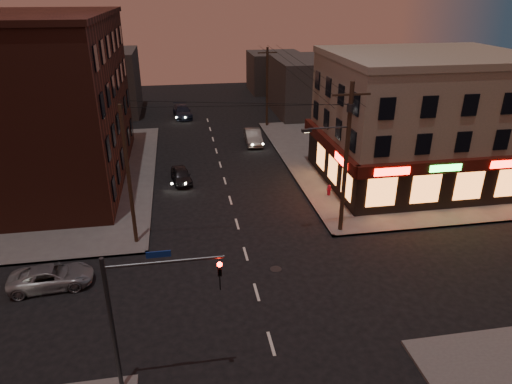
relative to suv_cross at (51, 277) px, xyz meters
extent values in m
plane|color=black|center=(11.08, -2.48, -0.62)|extent=(120.00, 120.00, 0.00)
cube|color=#514F4C|center=(29.08, 16.52, -0.54)|extent=(24.00, 28.00, 0.15)
cube|color=#514F4C|center=(-6.92, 16.52, -0.54)|extent=(24.00, 28.00, 0.15)
cube|color=tan|center=(27.08, 11.02, 4.53)|extent=(15.00, 12.00, 10.00)
cube|color=tan|center=(27.08, 11.02, 9.78)|extent=(15.20, 12.20, 0.50)
cube|color=black|center=(27.08, 5.07, 1.23)|extent=(15.12, 0.25, 3.40)
cube|color=black|center=(19.63, 11.02, 1.23)|extent=(0.25, 12.12, 3.40)
cube|color=#3F100A|center=(27.08, 4.77, 3.03)|extent=(15.60, 0.50, 0.90)
cube|color=#3F100A|center=(19.33, 11.02, 3.03)|extent=(0.50, 12.60, 0.90)
cube|color=#FF140C|center=(21.78, 4.50, 3.03)|extent=(2.60, 0.06, 0.55)
cube|color=#FF140C|center=(30.58, 4.50, 3.03)|extent=(2.60, 0.06, 0.55)
cube|color=#26FF3F|center=(25.78, 4.50, 3.03)|extent=(2.40, 0.06, 0.50)
cube|color=#FF140C|center=(19.06, 7.22, 3.03)|extent=(0.06, 2.60, 0.55)
cube|color=orange|center=(26.48, 4.92, 1.33)|extent=(12.40, 0.08, 2.20)
cube|color=orange|center=(19.48, 10.02, 1.33)|extent=(0.08, 8.40, 2.20)
cube|color=#4A2117|center=(-3.42, 16.52, 6.03)|extent=(12.00, 20.00, 13.00)
cube|color=#3F3D3A|center=(25.08, 35.52, 2.88)|extent=(10.00, 12.00, 7.00)
cube|color=#3F3D3A|center=(-1.92, 39.52, 3.38)|extent=(9.00, 10.00, 8.00)
cube|color=#3F3D3A|center=(23.08, 49.52, 2.38)|extent=(8.00, 8.00, 6.00)
cylinder|color=#382619|center=(17.88, 3.32, 4.53)|extent=(0.28, 0.28, 10.00)
cube|color=#382619|center=(17.88, 3.32, 8.73)|extent=(2.40, 0.12, 0.12)
cylinder|color=#333538|center=(17.88, 3.32, 7.93)|extent=(0.44, 0.44, 0.50)
cylinder|color=#333538|center=(16.58, 3.32, 6.73)|extent=(2.60, 0.10, 0.10)
cube|color=#333538|center=(15.18, 3.32, 6.63)|extent=(0.60, 0.25, 0.18)
cube|color=#FFD88C|center=(15.18, 3.32, 6.53)|extent=(0.35, 0.15, 0.04)
cylinder|color=#382619|center=(17.88, 29.52, 4.03)|extent=(0.26, 0.26, 9.00)
cylinder|color=#382619|center=(4.28, 4.02, 4.03)|extent=(0.24, 0.24, 9.00)
cylinder|color=#333538|center=(4.48, -8.08, 2.58)|extent=(0.18, 0.18, 6.40)
cylinder|color=#333538|center=(6.68, -8.08, 5.38)|extent=(4.40, 0.12, 0.12)
imported|color=black|center=(8.68, -8.08, 4.88)|extent=(0.16, 0.20, 1.00)
sphere|color=#FF0C05|center=(8.68, -8.20, 5.13)|extent=(0.20, 0.20, 0.20)
cube|color=navy|center=(6.48, -8.08, 5.73)|extent=(0.90, 0.05, 0.25)
imported|color=gray|center=(0.00, 0.00, 0.00)|extent=(4.59, 2.40, 1.23)
imported|color=black|center=(7.40, 13.84, 0.02)|extent=(2.00, 3.91, 1.27)
imported|color=gray|center=(15.18, 23.26, 0.14)|extent=(1.81, 4.66, 1.51)
imported|color=#192032|center=(8.03, 35.54, 0.13)|extent=(2.60, 5.32, 1.49)
cylinder|color=maroon|center=(18.88, 8.88, -0.12)|extent=(0.31, 0.31, 0.69)
sphere|color=maroon|center=(18.88, 8.88, 0.26)|extent=(0.28, 0.28, 0.28)
cylinder|color=maroon|center=(18.88, 8.88, 0.02)|extent=(0.39, 0.23, 0.14)
cylinder|color=maroon|center=(18.88, 8.88, 0.02)|extent=(0.23, 0.39, 0.14)
camera|label=1|loc=(7.57, -22.66, 14.58)|focal=32.00mm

